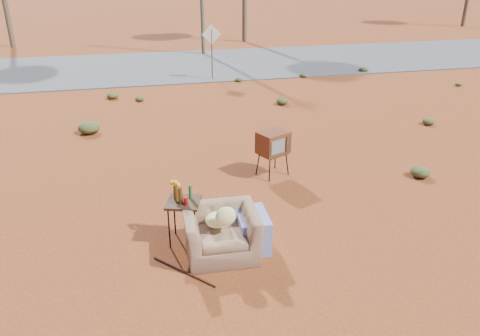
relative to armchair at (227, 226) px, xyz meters
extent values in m
plane|color=brown|center=(0.36, 0.12, -0.49)|extent=(140.00, 140.00, 0.00)
cube|color=#565659|center=(0.36, 15.12, -0.47)|extent=(140.00, 7.00, 0.04)
imported|color=#866449|center=(-0.11, -0.02, 0.03)|extent=(1.23, 0.83, 1.06)
ellipsoid|color=#FAF399|center=(-0.16, 0.04, 0.12)|extent=(0.38, 0.38, 0.22)
ellipsoid|color=#FAF399|center=(-0.06, -0.22, 0.32)|extent=(0.34, 0.17, 0.34)
cube|color=navy|center=(0.46, 0.08, -0.18)|extent=(0.53, 0.80, 0.62)
cube|color=black|center=(1.62, 2.79, 0.03)|extent=(0.70, 0.64, 0.03)
cylinder|color=black|center=(1.47, 2.49, -0.23)|extent=(0.04, 0.04, 0.52)
cylinder|color=black|center=(1.95, 2.71, -0.23)|extent=(0.04, 0.04, 0.52)
cylinder|color=black|center=(1.30, 2.86, -0.23)|extent=(0.04, 0.04, 0.52)
cylinder|color=black|center=(1.78, 3.08, -0.23)|extent=(0.04, 0.04, 0.52)
cube|color=brown|center=(1.62, 2.79, 0.29)|extent=(0.80, 0.73, 0.50)
cube|color=slate|center=(1.65, 2.51, 0.29)|extent=(0.36, 0.18, 0.31)
cube|color=#472D19|center=(1.94, 2.64, 0.29)|extent=(0.14, 0.08, 0.35)
cube|color=#341E13|center=(-0.65, 0.48, 0.28)|extent=(0.69, 0.69, 0.04)
cylinder|color=black|center=(-0.93, 0.33, -0.11)|extent=(0.03, 0.03, 0.77)
cylinder|color=black|center=(-0.51, 0.20, -0.11)|extent=(0.03, 0.03, 0.77)
cylinder|color=black|center=(-0.79, 0.75, -0.11)|extent=(0.03, 0.03, 0.77)
cylinder|color=black|center=(-0.37, 0.62, -0.11)|extent=(0.03, 0.03, 0.77)
cylinder|color=#4C2C0C|center=(-0.76, 0.57, 0.44)|extent=(0.08, 0.08, 0.29)
cylinder|color=#4C2C0C|center=(-0.70, 0.40, 0.45)|extent=(0.07, 0.07, 0.31)
cylinder|color=#2A632D|center=(-0.51, 0.55, 0.43)|extent=(0.07, 0.07, 0.26)
cylinder|color=red|center=(-0.62, 0.35, 0.37)|extent=(0.07, 0.07, 0.14)
cylinder|color=silver|center=(-0.76, 0.69, 0.38)|extent=(0.09, 0.09, 0.15)
ellipsoid|color=#FBAF1A|center=(-0.76, 0.69, 0.54)|extent=(0.18, 0.18, 0.13)
cylinder|color=#462112|center=(-0.79, -0.41, -0.48)|extent=(0.88, 1.00, 0.03)
cylinder|color=brown|center=(1.86, 12.12, 0.51)|extent=(0.06, 0.06, 2.00)
cube|color=silver|center=(1.86, 12.12, 1.31)|extent=(0.78, 0.04, 0.78)
ellipsoid|color=#4B5425|center=(4.86, 1.92, -0.37)|extent=(0.44, 0.44, 0.24)
ellipsoid|color=#4B5425|center=(-2.64, 6.62, -0.33)|extent=(0.60, 0.60, 0.33)
ellipsoid|color=#4B5425|center=(7.16, 5.12, -0.39)|extent=(0.36, 0.36, 0.20)
ellipsoid|color=#4B5425|center=(3.56, 8.12, -0.38)|extent=(0.40, 0.40, 0.22)
ellipsoid|color=#4B5425|center=(-1.14, 9.62, -0.41)|extent=(0.30, 0.30, 0.17)
camera|label=1|loc=(-1.28, -6.52, 4.05)|focal=35.00mm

